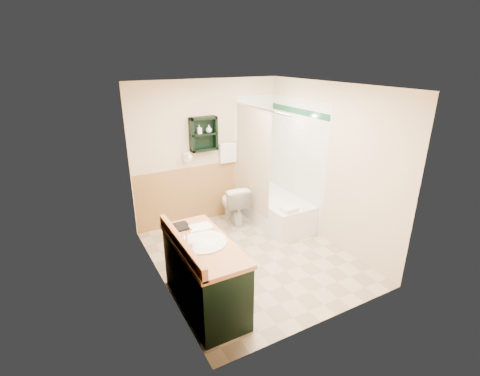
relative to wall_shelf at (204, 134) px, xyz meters
name	(u,v)px	position (x,y,z in m)	size (l,w,h in m)	color
floor	(252,257)	(0.10, -1.41, -1.55)	(3.00, 3.00, 0.00)	#C3AD8E
back_wall	(207,153)	(0.10, 0.11, -0.35)	(2.60, 0.04, 2.40)	#FFECC7
left_wall	(155,197)	(-1.22, -1.41, -0.35)	(0.04, 3.00, 2.40)	#FFECC7
right_wall	(329,165)	(1.42, -1.41, -0.35)	(0.04, 3.00, 2.40)	#FFECC7
ceiling	(254,84)	(0.10, -1.41, 0.87)	(2.60, 3.00, 0.04)	white
wainscot_left	(163,249)	(-1.19, -1.41, -1.05)	(2.98, 2.98, 1.00)	tan
wainscot_back	(209,192)	(0.10, 0.08, -1.05)	(2.58, 2.58, 1.00)	tan
mirror_frame	(172,188)	(-1.17, -1.96, -0.05)	(1.30, 1.30, 1.00)	olive
mirror_glass	(173,187)	(-1.17, -1.96, -0.05)	(1.20, 1.20, 0.90)	white
tile_right	(296,162)	(1.38, -0.66, -0.50)	(1.50, 1.50, 2.10)	white
tile_back	(260,154)	(1.13, 0.07, -0.50)	(0.95, 0.95, 2.10)	white
tile_accent	(298,111)	(1.37, -0.66, 0.35)	(1.50, 1.50, 0.10)	#154B2A
wall_shelf	(204,134)	(0.00, 0.00, 0.00)	(0.45, 0.15, 0.55)	black
hair_dryer	(187,157)	(-0.30, 0.02, -0.35)	(0.10, 0.24, 0.18)	white
towel_bar	(227,142)	(0.45, 0.04, -0.20)	(0.40, 0.06, 0.40)	white
curtain_rod	(259,108)	(0.63, -0.66, 0.45)	(0.03, 0.03, 1.60)	silver
shower_curtain	(252,160)	(0.63, -0.48, -0.40)	(1.05, 1.05, 1.70)	beige
vanity	(205,275)	(-0.89, -2.03, -1.13)	(0.59, 1.31, 0.83)	black
bathtub	(273,209)	(1.03, -0.57, -1.32)	(0.70, 1.50, 0.47)	white
toilet	(233,204)	(0.38, -0.29, -1.20)	(0.40, 0.71, 0.69)	white
counter_towel	(201,228)	(-0.79, -1.73, -0.70)	(0.25, 0.19, 0.04)	white
vanity_book	(174,220)	(-1.06, -1.57, -0.61)	(0.17, 0.02, 0.23)	black
tub_towel	(289,209)	(0.88, -1.20, -1.05)	(0.23, 0.19, 0.07)	white
soap_bottle_a	(199,132)	(-0.07, -0.01, 0.05)	(0.06, 0.14, 0.06)	white
soap_bottle_b	(209,130)	(0.09, -0.01, 0.06)	(0.10, 0.12, 0.10)	white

